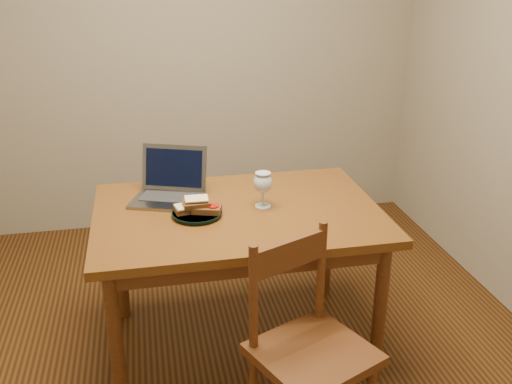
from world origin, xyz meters
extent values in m
cube|color=black|center=(0.00, 0.00, -0.01)|extent=(3.20, 3.20, 0.02)
cube|color=gray|center=(0.00, 1.61, 1.30)|extent=(3.20, 0.02, 2.60)
cube|color=gray|center=(0.00, -1.61, 1.30)|extent=(3.20, 0.02, 2.60)
cube|color=#49290C|center=(0.08, 0.06, 0.72)|extent=(1.30, 0.90, 0.04)
cylinder|color=#42240D|center=(-0.49, -0.31, 0.35)|extent=(0.06, 0.06, 0.70)
cylinder|color=#42240D|center=(0.65, -0.31, 0.35)|extent=(0.06, 0.06, 0.70)
cylinder|color=#42240D|center=(-0.49, 0.43, 0.35)|extent=(0.06, 0.06, 0.70)
cylinder|color=#42240D|center=(0.65, 0.43, 0.35)|extent=(0.06, 0.06, 0.70)
cube|color=#42240D|center=(0.25, -0.61, 0.42)|extent=(0.53, 0.52, 0.04)
cube|color=#42240D|center=(0.19, -0.47, 0.78)|extent=(0.31, 0.16, 0.12)
cylinder|color=black|center=(-0.11, 0.03, 0.75)|extent=(0.23, 0.23, 0.02)
cube|color=slate|center=(-0.23, 0.21, 0.75)|extent=(0.38, 0.32, 0.01)
cube|color=slate|center=(-0.18, 0.35, 0.86)|extent=(0.32, 0.18, 0.22)
cube|color=black|center=(-0.18, 0.35, 0.86)|extent=(0.28, 0.14, 0.18)
camera|label=1|loc=(-0.31, -2.29, 1.81)|focal=40.00mm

